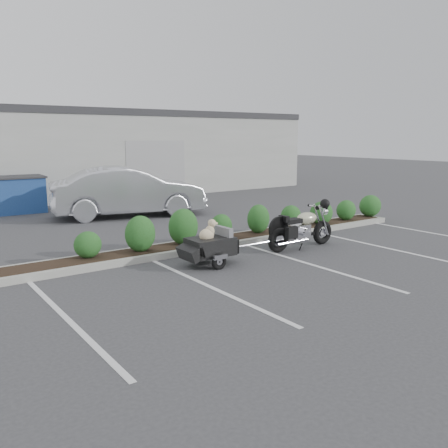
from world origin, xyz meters
TOP-DOWN VIEW (x-y plane):
  - ground at (0.00, 0.00)m, footprint 90.00×90.00m
  - planter_kerb at (1.00, 2.20)m, footprint 12.00×1.00m
  - building at (0.00, 17.00)m, footprint 26.00×10.00m
  - motorcycle at (2.14, 0.68)m, footprint 2.18×0.73m
  - pet_trailer at (-0.64, 0.70)m, footprint 1.72×0.96m
  - sedan at (0.67, 7.76)m, footprint 5.58×3.08m
  - dumpster at (-2.41, 10.92)m, footprint 2.10×1.47m

SIDE VIEW (x-z plane):
  - ground at x=0.00m, z-range 0.00..0.00m
  - planter_kerb at x=1.00m, z-range 0.00..0.15m
  - pet_trailer at x=-0.64m, z-range -0.08..0.95m
  - motorcycle at x=2.14m, z-range -0.13..1.13m
  - dumpster at x=-2.41m, z-range 0.01..1.36m
  - sedan at x=0.67m, z-range 0.00..1.74m
  - building at x=0.00m, z-range 0.00..4.00m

